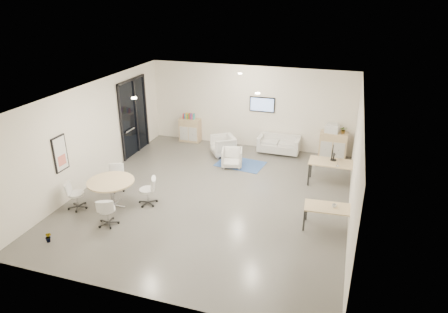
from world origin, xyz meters
TOP-DOWN VIEW (x-y plane):
  - room_shell at (0.00, 0.00)m, footprint 9.60×10.60m
  - glass_door at (-3.95, 2.51)m, footprint 0.09×1.90m
  - artwork at (-3.97, -1.60)m, footprint 0.05×0.54m
  - wall_tv at (0.50, 4.46)m, footprint 0.98×0.06m
  - ceiling_spots at (-0.20, 0.83)m, footprint 3.14×4.14m
  - sideboard_left at (-2.43, 4.25)m, footprint 0.85×0.44m
  - sideboard_right at (3.28, 4.24)m, footprint 0.99×0.48m
  - books at (-2.47, 4.26)m, footprint 0.49×0.14m
  - printer at (3.19, 4.24)m, footprint 0.54×0.47m
  - loveseat at (1.29, 4.10)m, footprint 1.57×0.80m
  - blue_rug at (0.18, 2.60)m, footprint 1.79×1.31m
  - armchair_left at (-0.68, 3.23)m, footprint 1.08×1.10m
  - armchair_right at (-0.06, 2.32)m, footprint 0.83×0.80m
  - desk_rear at (3.39, 1.96)m, footprint 1.50×0.76m
  - desk_front at (3.48, -0.75)m, footprint 1.30×0.72m
  - monitor at (3.35, 2.11)m, footprint 0.20×0.50m
  - round_table at (-2.56, -1.41)m, footprint 1.33×1.33m
  - meeting_chairs at (-2.56, -1.41)m, footprint 2.58×2.58m
  - plant_cabinet at (3.59, 4.23)m, footprint 0.25×0.27m
  - plant_floor at (-3.11, -3.47)m, footprint 0.20×0.31m
  - cup at (3.60, -0.74)m, footprint 0.14×0.13m

SIDE VIEW (x-z plane):
  - blue_rug at x=0.18m, z-range 0.00..0.01m
  - plant_floor at x=-3.11m, z-range 0.00..0.13m
  - loveseat at x=1.29m, z-range 0.03..0.61m
  - armchair_right at x=-0.06m, z-range 0.00..0.72m
  - meeting_chairs at x=-2.56m, z-range 0.00..0.82m
  - armchair_left at x=-0.68m, z-range 0.00..0.83m
  - sideboard_left at x=-2.43m, z-range 0.00..0.95m
  - sideboard_right at x=3.28m, z-range 0.00..0.99m
  - desk_front at x=3.48m, z-range 0.26..0.92m
  - desk_rear at x=3.39m, z-range 0.31..1.09m
  - cup at x=3.60m, z-range 0.66..0.78m
  - round_table at x=-2.56m, z-range 0.32..1.13m
  - monitor at x=3.35m, z-range 0.79..1.23m
  - books at x=-2.47m, z-range 0.95..1.17m
  - plant_cabinet at x=3.59m, z-range 0.99..1.20m
  - printer at x=3.19m, z-range 0.98..1.31m
  - glass_door at x=-3.95m, z-range 0.08..2.93m
  - artwork at x=-3.97m, z-range 1.03..2.07m
  - room_shell at x=0.00m, z-range -0.80..4.00m
  - wall_tv at x=0.50m, z-range 1.46..2.04m
  - ceiling_spots at x=-0.20m, z-range 3.17..3.20m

